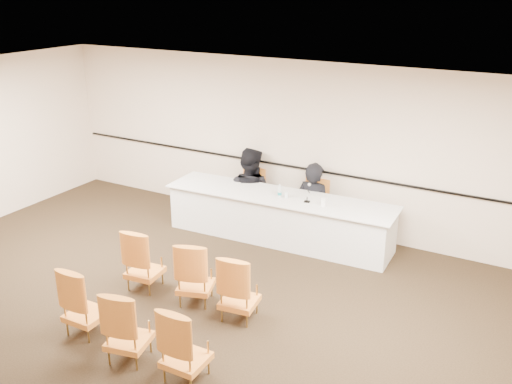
{
  "coord_description": "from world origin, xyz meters",
  "views": [
    {
      "loc": [
        4.21,
        -4.92,
        4.27
      ],
      "look_at": [
        -0.02,
        2.6,
        1.05
      ],
      "focal_mm": 40.0,
      "sensor_mm": 36.0,
      "label": 1
    }
  ],
  "objects_px": {
    "panelist_second": "(249,197)",
    "drinking_glass": "(286,195)",
    "panelist_main_chair": "(313,206)",
    "coffee_cup": "(323,202)",
    "aud_chair_front_mid": "(195,272)",
    "water_bottle": "(280,191)",
    "aud_chair_back_right": "(185,343)",
    "aud_chair_back_left": "(85,300)",
    "panel_table": "(279,218)",
    "panelist_main": "(313,212)",
    "microphone": "(307,194)",
    "aud_chair_back_mid": "(128,324)",
    "aud_chair_front_left": "(144,258)",
    "aud_chair_front_right": "(239,287)",
    "panelist_second_chair": "(249,195)"
  },
  "relations": [
    {
      "from": "microphone",
      "to": "aud_chair_back_mid",
      "type": "xyz_separation_m",
      "value": [
        -0.55,
        -3.82,
        -0.48
      ]
    },
    {
      "from": "drinking_glass",
      "to": "aud_chair_back_mid",
      "type": "distance_m",
      "value": 3.87
    },
    {
      "from": "panel_table",
      "to": "drinking_glass",
      "type": "height_order",
      "value": "drinking_glass"
    },
    {
      "from": "panelist_second",
      "to": "drinking_glass",
      "type": "height_order",
      "value": "panelist_second"
    },
    {
      "from": "aud_chair_front_left",
      "to": "aud_chair_front_mid",
      "type": "xyz_separation_m",
      "value": [
        0.88,
        0.03,
        0.0
      ]
    },
    {
      "from": "panel_table",
      "to": "water_bottle",
      "type": "distance_m",
      "value": 0.53
    },
    {
      "from": "aud_chair_back_left",
      "to": "aud_chair_back_right",
      "type": "relative_size",
      "value": 1.0
    },
    {
      "from": "panel_table",
      "to": "aud_chair_back_mid",
      "type": "distance_m",
      "value": 3.87
    },
    {
      "from": "aud_chair_front_mid",
      "to": "water_bottle",
      "type": "bearing_deg",
      "value": 68.88
    },
    {
      "from": "aud_chair_back_left",
      "to": "aud_chair_front_mid",
      "type": "bearing_deg",
      "value": 57.15
    },
    {
      "from": "coffee_cup",
      "to": "aud_chair_front_mid",
      "type": "distance_m",
      "value": 2.55
    },
    {
      "from": "panel_table",
      "to": "panelist_main",
      "type": "xyz_separation_m",
      "value": [
        0.38,
        0.61,
        -0.03
      ]
    },
    {
      "from": "aud_chair_back_left",
      "to": "aud_chair_back_right",
      "type": "height_order",
      "value": "same"
    },
    {
      "from": "microphone",
      "to": "aud_chair_front_left",
      "type": "xyz_separation_m",
      "value": [
        -1.49,
        -2.4,
        -0.48
      ]
    },
    {
      "from": "aud_chair_front_left",
      "to": "aud_chair_front_right",
      "type": "bearing_deg",
      "value": -7.23
    },
    {
      "from": "panelist_second_chair",
      "to": "aud_chair_back_mid",
      "type": "relative_size",
      "value": 1.0
    },
    {
      "from": "panelist_second",
      "to": "panelist_main",
      "type": "bearing_deg",
      "value": -179.66
    },
    {
      "from": "aud_chair_front_left",
      "to": "microphone",
      "type": "bearing_deg",
      "value": 51.69
    },
    {
      "from": "panelist_main_chair",
      "to": "water_bottle",
      "type": "distance_m",
      "value": 0.87
    },
    {
      "from": "water_bottle",
      "to": "aud_chair_front_mid",
      "type": "relative_size",
      "value": 0.24
    },
    {
      "from": "aud_chair_front_mid",
      "to": "microphone",
      "type": "bearing_deg",
      "value": 56.97
    },
    {
      "from": "coffee_cup",
      "to": "aud_chair_front_mid",
      "type": "height_order",
      "value": "aud_chair_front_mid"
    },
    {
      "from": "aud_chair_front_mid",
      "to": "aud_chair_back_right",
      "type": "xyz_separation_m",
      "value": [
        0.85,
        -1.41,
        0.0
      ]
    },
    {
      "from": "coffee_cup",
      "to": "aud_chair_front_mid",
      "type": "bearing_deg",
      "value": -110.89
    },
    {
      "from": "microphone",
      "to": "water_bottle",
      "type": "bearing_deg",
      "value": 168.46
    },
    {
      "from": "panel_table",
      "to": "coffee_cup",
      "type": "distance_m",
      "value": 0.97
    },
    {
      "from": "panelist_main",
      "to": "panelist_main_chair",
      "type": "distance_m",
      "value": 0.1
    },
    {
      "from": "panelist_main",
      "to": "aud_chair_front_left",
      "type": "bearing_deg",
      "value": 70.53
    },
    {
      "from": "panelist_second_chair",
      "to": "coffee_cup",
      "type": "xyz_separation_m",
      "value": [
        1.74,
        -0.62,
        0.4
      ]
    },
    {
      "from": "panelist_second",
      "to": "aud_chair_front_left",
      "type": "relative_size",
      "value": 2.02
    },
    {
      "from": "panelist_main",
      "to": "aud_chair_back_mid",
      "type": "xyz_separation_m",
      "value": [
        -0.39,
        -4.48,
        0.1
      ]
    },
    {
      "from": "panelist_main_chair",
      "to": "drinking_glass",
      "type": "distance_m",
      "value": 0.78
    },
    {
      "from": "aud_chair_front_right",
      "to": "panelist_second_chair",
      "type": "bearing_deg",
      "value": 109.59
    },
    {
      "from": "aud_chair_back_mid",
      "to": "panelist_second",
      "type": "bearing_deg",
      "value": 88.86
    },
    {
      "from": "panelist_second_chair",
      "to": "aud_chair_back_right",
      "type": "xyz_separation_m",
      "value": [
        1.7,
        -4.38,
        0.0
      ]
    },
    {
      "from": "panelist_main",
      "to": "aud_chair_back_right",
      "type": "xyz_separation_m",
      "value": [
        0.42,
        -4.44,
        0.1
      ]
    },
    {
      "from": "panelist_second",
      "to": "coffee_cup",
      "type": "relative_size",
      "value": 14.72
    },
    {
      "from": "drinking_glass",
      "to": "aud_chair_front_mid",
      "type": "xyz_separation_m",
      "value": [
        -0.2,
        -2.4,
        -0.39
      ]
    },
    {
      "from": "panelist_second_chair",
      "to": "aud_chair_back_right",
      "type": "relative_size",
      "value": 1.0
    },
    {
      "from": "panelist_main_chair",
      "to": "coffee_cup",
      "type": "relative_size",
      "value": 7.28
    },
    {
      "from": "coffee_cup",
      "to": "aud_chair_front_left",
      "type": "relative_size",
      "value": 0.14
    },
    {
      "from": "water_bottle",
      "to": "aud_chair_back_right",
      "type": "xyz_separation_m",
      "value": [
        0.76,
        -3.77,
        -0.45
      ]
    },
    {
      "from": "panelist_second",
      "to": "panelist_second_chair",
      "type": "relative_size",
      "value": 2.02
    },
    {
      "from": "water_bottle",
      "to": "aud_chair_back_mid",
      "type": "bearing_deg",
      "value": -90.67
    },
    {
      "from": "aud_chair_front_right",
      "to": "aud_chair_back_right",
      "type": "relative_size",
      "value": 1.0
    },
    {
      "from": "panel_table",
      "to": "panelist_main",
      "type": "bearing_deg",
      "value": 55.35
    },
    {
      "from": "coffee_cup",
      "to": "aud_chair_front_right",
      "type": "xyz_separation_m",
      "value": [
        -0.16,
        -2.4,
        -0.4
      ]
    },
    {
      "from": "aud_chair_front_mid",
      "to": "aud_chair_back_right",
      "type": "height_order",
      "value": "same"
    },
    {
      "from": "panelist_second",
      "to": "aud_chair_back_left",
      "type": "relative_size",
      "value": 2.02
    },
    {
      "from": "aud_chair_back_right",
      "to": "panelist_main_chair",
      "type": "bearing_deg",
      "value": 94.43
    }
  ]
}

